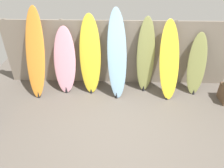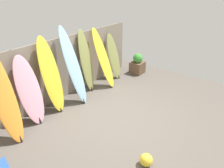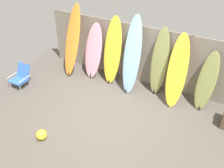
% 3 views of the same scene
% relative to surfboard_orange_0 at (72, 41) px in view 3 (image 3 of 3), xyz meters
% --- Properties ---
extents(ground, '(7.68, 7.68, 0.00)m').
position_rel_surfboard_orange_0_xyz_m(ground, '(2.05, -1.51, -1.09)').
color(ground, '#5B544C').
extents(fence_back, '(6.08, 0.11, 1.80)m').
position_rel_surfboard_orange_0_xyz_m(fence_back, '(2.05, 0.49, -0.19)').
color(fence_back, gray).
rests_on(fence_back, ground).
extents(surfboard_orange_0, '(0.53, 0.86, 2.19)m').
position_rel_surfboard_orange_0_xyz_m(surfboard_orange_0, '(0.00, 0.00, 0.00)').
color(surfboard_orange_0, orange).
rests_on(surfboard_orange_0, ground).
extents(surfboard_pink_1, '(0.59, 0.57, 1.70)m').
position_rel_surfboard_orange_0_xyz_m(surfboard_pink_1, '(0.68, 0.12, -0.25)').
color(surfboard_pink_1, pink).
rests_on(surfboard_pink_1, ground).
extents(surfboard_yellow_2, '(0.56, 0.58, 2.02)m').
position_rel_surfboard_orange_0_xyz_m(surfboard_yellow_2, '(1.35, 0.12, -0.08)').
color(surfboard_yellow_2, yellow).
rests_on(surfboard_yellow_2, ground).
extents(surfboard_skyblue_3, '(0.58, 0.81, 2.18)m').
position_rel_surfboard_orange_0_xyz_m(surfboard_skyblue_3, '(2.04, 0.01, -0.01)').
color(surfboard_skyblue_3, '#8CB7D6').
rests_on(surfboard_skyblue_3, ground).
extents(surfboard_olive_4, '(0.47, 0.44, 1.95)m').
position_rel_surfboard_orange_0_xyz_m(surfboard_olive_4, '(2.77, 0.22, -0.12)').
color(surfboard_olive_4, olive).
rests_on(surfboard_olive_4, ground).
extents(surfboard_yellow_5, '(0.60, 0.83, 1.91)m').
position_rel_surfboard_orange_0_xyz_m(surfboard_yellow_5, '(3.34, -0.00, -0.14)').
color(surfboard_yellow_5, yellow).
rests_on(surfboard_yellow_5, ground).
extents(surfboard_olive_6, '(0.52, 0.59, 1.57)m').
position_rel_surfboard_orange_0_xyz_m(surfboard_olive_6, '(4.10, 0.15, -0.31)').
color(surfboard_olive_6, olive).
rests_on(surfboard_olive_6, ground).
extents(beach_chair, '(0.50, 0.57, 0.64)m').
position_rel_surfboard_orange_0_xyz_m(beach_chair, '(-0.95, -1.43, -0.76)').
color(beach_chair, silver).
rests_on(beach_chair, ground).
extents(beach_ball, '(0.25, 0.25, 0.25)m').
position_rel_surfboard_orange_0_xyz_m(beach_ball, '(1.08, -2.88, -0.96)').
color(beach_ball, yellow).
rests_on(beach_ball, ground).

